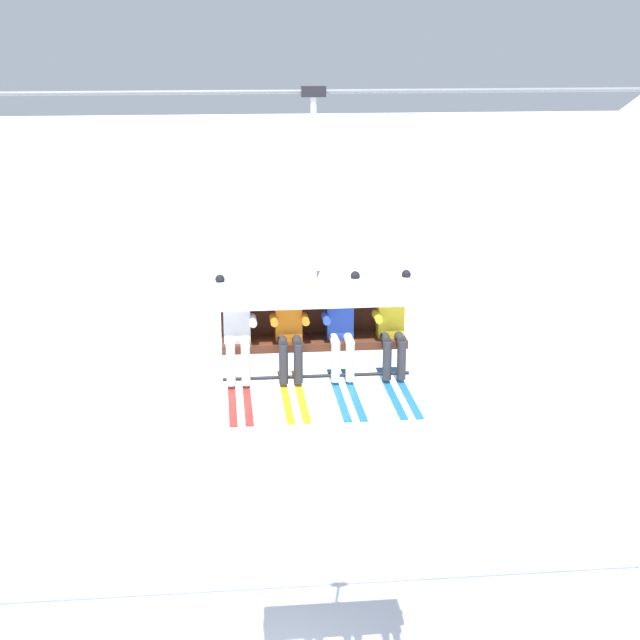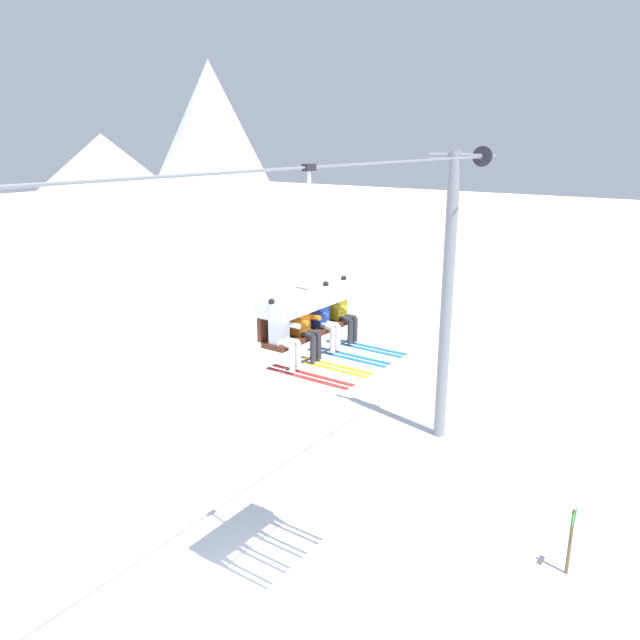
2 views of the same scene
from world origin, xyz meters
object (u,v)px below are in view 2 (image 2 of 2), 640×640
at_px(lift_tower_far, 448,295).
at_px(trail_sign, 571,538).
at_px(skier_blue, 326,317).
at_px(skier_white, 284,334).
at_px(skier_yellow, 343,310).
at_px(chairlift_chair, 306,304).
at_px(skier_orange, 306,326).

height_order(lift_tower_far, trail_sign, lift_tower_far).
bearing_deg(skier_blue, skier_white, 180.00).
bearing_deg(skier_yellow, lift_tower_far, 7.26).
xyz_separation_m(chairlift_chair, skier_yellow, (0.94, -0.21, -0.29)).
xyz_separation_m(chairlift_chair, skier_orange, (-0.31, -0.22, -0.31)).
xyz_separation_m(skier_white, skier_blue, (1.26, 0.00, 0.00)).
bearing_deg(skier_white, lift_tower_far, 5.77).
bearing_deg(skier_white, skier_orange, -0.62).
relative_size(chairlift_chair, skier_yellow, 2.01).
height_order(lift_tower_far, skier_blue, lift_tower_far).
height_order(skier_orange, skier_blue, skier_blue).
distance_m(chairlift_chair, skier_yellow, 1.01).
distance_m(skier_yellow, trail_sign, 7.11).
distance_m(skier_blue, skier_yellow, 0.63).
height_order(skier_white, skier_orange, skier_white).
relative_size(lift_tower_far, skier_yellow, 5.31).
bearing_deg(skier_blue, lift_tower_far, 6.69).
xyz_separation_m(skier_blue, skier_yellow, (0.63, 0.00, 0.00)).
height_order(skier_white, skier_blue, same).
bearing_deg(skier_orange, chairlift_chair, 35.21).
bearing_deg(lift_tower_far, skier_yellow, -172.74).
relative_size(chairlift_chair, skier_orange, 2.01).
xyz_separation_m(lift_tower_far, skier_yellow, (-7.26, -0.92, 1.30)).
xyz_separation_m(chairlift_chair, trail_sign, (3.64, -4.40, -5.37)).
xyz_separation_m(lift_tower_far, skier_orange, (-8.51, -0.93, 1.28)).
bearing_deg(skier_blue, skier_orange, -179.38).
height_order(chairlift_chair, skier_yellow, chairlift_chair).
height_order(chairlift_chair, trail_sign, chairlift_chair).
bearing_deg(trail_sign, skier_white, 137.54).
relative_size(lift_tower_far, skier_blue, 5.31).
bearing_deg(skier_yellow, skier_blue, 180.00).
relative_size(skier_orange, skier_yellow, 1.00).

